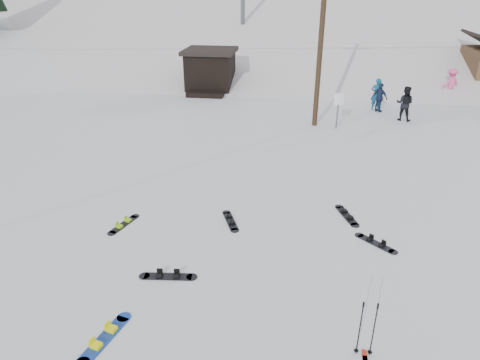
# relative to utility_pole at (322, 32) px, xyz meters

# --- Properties ---
(ground) EXTENTS (200.00, 200.00, 0.00)m
(ground) POSITION_rel_utility_pole_xyz_m (-2.00, -14.00, -4.68)
(ground) COLOR white
(ground) RESTS_ON ground
(ski_slope) EXTENTS (60.00, 85.24, 65.97)m
(ski_slope) POSITION_rel_utility_pole_xyz_m (-2.00, 41.00, -16.68)
(ski_slope) COLOR silver
(ski_slope) RESTS_ON ground
(ridge_left) EXTENTS (47.54, 95.03, 58.38)m
(ridge_left) POSITION_rel_utility_pole_xyz_m (-38.00, 34.00, -15.68)
(ridge_left) COLOR white
(ridge_left) RESTS_ON ground
(treeline_left) EXTENTS (20.00, 64.00, 10.00)m
(treeline_left) POSITION_rel_utility_pole_xyz_m (-36.00, 26.00, -4.68)
(treeline_left) COLOR black
(treeline_left) RESTS_ON ground
(treeline_crest) EXTENTS (50.00, 6.00, 10.00)m
(treeline_crest) POSITION_rel_utility_pole_xyz_m (-2.00, 72.00, -4.68)
(treeline_crest) COLOR black
(treeline_crest) RESTS_ON ski_slope
(utility_pole) EXTENTS (2.00, 0.26, 9.00)m
(utility_pole) POSITION_rel_utility_pole_xyz_m (0.00, 0.00, 0.00)
(utility_pole) COLOR #3A2819
(utility_pole) RESTS_ON ground
(trail_sign) EXTENTS (0.50, 0.09, 1.85)m
(trail_sign) POSITION_rel_utility_pole_xyz_m (1.10, -0.42, -3.41)
(trail_sign) COLOR #595B60
(trail_sign) RESTS_ON ground
(lift_hut) EXTENTS (3.40, 4.10, 2.75)m
(lift_hut) POSITION_rel_utility_pole_xyz_m (-7.00, 6.94, -3.32)
(lift_hut) COLOR black
(lift_hut) RESTS_ON ground
(hero_snowboard) EXTENTS (0.66, 1.67, 0.12)m
(hero_snowboard) POSITION_rel_utility_pole_xyz_m (-4.72, -15.66, -4.65)
(hero_snowboard) COLOR #1B42B0
(hero_snowboard) RESTS_ON ground
(ski_poles) EXTENTS (0.37, 0.10, 1.34)m
(ski_poles) POSITION_rel_utility_pole_xyz_m (0.75, -15.27, -3.99)
(ski_poles) COLOR black
(ski_poles) RESTS_ON ground
(board_scatter_a) EXTENTS (1.52, 0.41, 0.11)m
(board_scatter_a) POSITION_rel_utility_pole_xyz_m (-3.98, -13.41, -4.65)
(board_scatter_a) COLOR black
(board_scatter_a) RESTS_ON ground
(board_scatter_b) EXTENTS (0.71, 1.33, 0.10)m
(board_scatter_b) POSITION_rel_utility_pole_xyz_m (-2.82, -10.41, -4.66)
(board_scatter_b) COLOR black
(board_scatter_b) RESTS_ON ground
(board_scatter_c) EXTENTS (0.60, 1.35, 0.10)m
(board_scatter_c) POSITION_rel_utility_pole_xyz_m (-6.12, -11.08, -4.66)
(board_scatter_c) COLOR black
(board_scatter_c) RESTS_ON ground
(board_scatter_d) EXTENTS (1.12, 1.03, 0.10)m
(board_scatter_d) POSITION_rel_utility_pole_xyz_m (1.60, -11.06, -4.66)
(board_scatter_d) COLOR black
(board_scatter_d) RESTS_ON ground
(board_scatter_f) EXTENTS (0.70, 1.43, 0.10)m
(board_scatter_f) POSITION_rel_utility_pole_xyz_m (0.90, -9.54, -4.65)
(board_scatter_f) COLOR black
(board_scatter_f) RESTS_ON ground
(skier_teal) EXTENTS (0.72, 0.53, 1.83)m
(skier_teal) POSITION_rel_utility_pole_xyz_m (3.59, 3.50, -3.76)
(skier_teal) COLOR #0B5277
(skier_teal) RESTS_ON ground
(skier_dark) EXTENTS (1.09, 0.98, 1.86)m
(skier_dark) POSITION_rel_utility_pole_xyz_m (4.76, 1.54, -3.75)
(skier_dark) COLOR black
(skier_dark) RESTS_ON ground
(skier_pink) EXTENTS (1.39, 1.19, 1.86)m
(skier_pink) POSITION_rel_utility_pole_xyz_m (8.71, 7.07, -3.75)
(skier_pink) COLOR #F85795
(skier_pink) RESTS_ON ground
(skier_navy) EXTENTS (0.99, 0.96, 1.66)m
(skier_navy) POSITION_rel_utility_pole_xyz_m (3.71, 3.04, -3.85)
(skier_navy) COLOR #1B2645
(skier_navy) RESTS_ON ground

